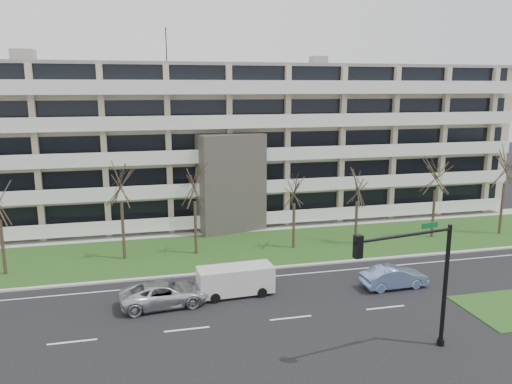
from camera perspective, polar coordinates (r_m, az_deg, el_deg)
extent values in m
plane|color=black|center=(29.85, 3.99, -14.17)|extent=(160.00, 160.00, 0.00)
cube|color=#2A4E1A|center=(41.52, -1.38, -6.46)|extent=(90.00, 10.00, 0.06)
cube|color=#B2B2AD|center=(36.91, 0.26, -8.79)|extent=(90.00, 0.35, 0.12)
cube|color=#B2B2AD|center=(46.67, -2.79, -4.37)|extent=(90.00, 2.00, 0.08)
cube|color=white|center=(35.57, 0.84, -9.71)|extent=(90.00, 0.12, 0.01)
cube|color=#C6B29A|center=(52.00, -4.31, 5.68)|extent=(60.00, 12.00, 15.00)
cube|color=gray|center=(51.74, -4.44, 14.14)|extent=(60.50, 12.50, 0.30)
cube|color=#4C4742|center=(45.62, -2.85, 1.02)|extent=(6.39, 3.69, 9.00)
cube|color=black|center=(45.96, -2.77, -2.09)|extent=(4.92, 1.19, 3.50)
cube|color=gray|center=(52.07, -25.04, 13.90)|extent=(2.00, 2.00, 1.20)
cylinder|color=black|center=(51.30, -10.22, 16.08)|extent=(0.10, 0.10, 3.50)
cube|color=black|center=(47.07, -3.04, -1.63)|extent=(58.00, 0.10, 1.80)
cube|color=white|center=(46.80, -2.86, -3.61)|extent=(58.00, 1.40, 0.22)
cube|color=white|center=(46.02, -2.72, -3.10)|extent=(58.00, 0.08, 1.00)
cube|color=black|center=(46.46, -3.08, 1.97)|extent=(58.00, 0.10, 1.80)
cube|color=white|center=(46.09, -2.90, -0.01)|extent=(58.00, 1.40, 0.22)
cube|color=white|center=(45.34, -2.76, 0.56)|extent=(58.00, 0.08, 1.00)
cube|color=black|center=(46.04, -3.12, 5.65)|extent=(58.00, 0.10, 1.80)
cube|color=white|center=(45.56, -2.94, 3.68)|extent=(58.00, 1.40, 0.22)
cube|color=white|center=(44.85, -2.80, 4.32)|extent=(58.00, 0.08, 1.00)
cube|color=black|center=(45.81, -3.16, 9.38)|extent=(58.00, 0.10, 1.80)
cube|color=white|center=(45.23, -2.98, 7.44)|extent=(58.00, 1.40, 0.22)
cube|color=white|center=(44.55, -2.84, 8.15)|extent=(58.00, 0.08, 1.00)
cube|color=black|center=(45.77, -3.20, 13.13)|extent=(58.00, 0.10, 1.80)
cube|color=white|center=(45.10, -3.03, 11.25)|extent=(58.00, 1.40, 0.22)
cube|color=white|center=(44.46, -2.88, 12.01)|extent=(58.00, 0.08, 1.00)
imported|color=silver|center=(31.54, -10.44, -11.38)|extent=(5.54, 2.93, 1.48)
imported|color=#7C99D7|center=(34.86, 15.48, -9.35)|extent=(4.47, 1.70, 1.46)
cube|color=silver|center=(32.46, -2.37, -9.96)|extent=(4.90, 2.04, 1.69)
cube|color=black|center=(32.28, -2.38, -9.15)|extent=(4.54, 1.89, 0.62)
cube|color=silver|center=(33.09, 1.51, -9.76)|extent=(0.40, 1.71, 1.07)
cylinder|color=black|center=(31.63, -4.67, -12.00)|extent=(0.64, 0.26, 0.62)
cylinder|color=black|center=(33.23, -5.32, -10.79)|extent=(0.64, 0.26, 0.62)
cylinder|color=black|center=(32.32, 0.70, -11.42)|extent=(0.64, 0.26, 0.62)
cylinder|color=black|center=(33.89, -0.21, -10.27)|extent=(0.64, 0.26, 0.62)
cylinder|color=black|center=(28.62, 20.34, -15.78)|extent=(0.39, 0.39, 0.32)
cylinder|color=black|center=(27.36, 20.80, -10.05)|extent=(0.22, 0.22, 6.47)
cylinder|color=black|center=(24.58, 16.59, -4.78)|extent=(5.55, 1.12, 0.15)
cube|color=black|center=(23.12, 11.59, -6.14)|extent=(0.40, 0.40, 1.08)
sphere|color=red|center=(23.02, 11.63, -5.32)|extent=(0.22, 0.22, 0.22)
sphere|color=orange|center=(23.12, 11.59, -6.14)|extent=(0.22, 0.22, 0.22)
sphere|color=green|center=(23.23, 11.55, -6.95)|extent=(0.22, 0.22, 0.22)
cube|color=#0C5926|center=(25.47, 19.25, -3.62)|extent=(0.96, 0.21, 0.27)
cylinder|color=#382B21|center=(39.62, -26.95, -5.69)|extent=(0.24, 0.24, 4.03)
cylinder|color=#382B21|center=(39.71, -14.95, -4.26)|extent=(0.24, 0.24, 4.65)
cylinder|color=#382B21|center=(39.94, -6.92, -4.10)|extent=(0.24, 0.24, 4.30)
cylinder|color=#382B21|center=(41.23, 4.33, -3.91)|extent=(0.24, 0.24, 3.79)
cylinder|color=#382B21|center=(43.03, 11.37, -3.50)|extent=(0.24, 0.24, 3.70)
cylinder|color=#382B21|center=(46.65, 19.60, -2.39)|extent=(0.24, 0.24, 4.29)
cylinder|color=#382B21|center=(50.06, 26.25, -1.75)|extent=(0.24, 0.24, 4.71)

